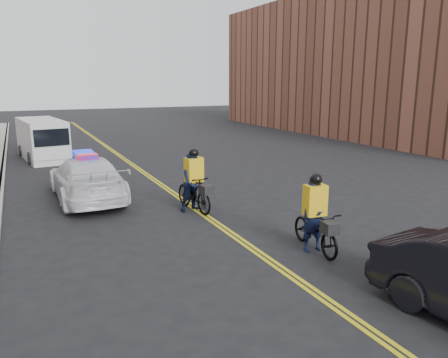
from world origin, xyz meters
TOP-DOWN VIEW (x-y plane):
  - ground at (0.00, 0.00)m, footprint 120.00×120.00m
  - center_line_left at (-0.08, 8.00)m, footprint 0.10×60.00m
  - center_line_right at (0.08, 8.00)m, footprint 0.10×60.00m
  - curb at (-6.00, 8.00)m, footprint 0.20×60.00m
  - building_across at (22.00, 18.00)m, footprint 12.00×30.00m
  - police_cruiser at (-3.11, 5.47)m, footprint 2.34×5.47m
  - cargo_van at (-4.00, 15.16)m, footprint 2.52×5.38m
  - cyclist_near at (1.35, -2.07)m, footprint 0.93×2.11m
  - cyclist_far at (-0.10, 2.48)m, footprint 1.04×2.14m

SIDE VIEW (x-z plane):
  - ground at x=0.00m, z-range 0.00..0.00m
  - center_line_left at x=-0.08m, z-range 0.00..0.01m
  - center_line_right at x=0.08m, z-range 0.00..0.01m
  - curb at x=-6.00m, z-range 0.00..0.15m
  - cyclist_near at x=1.35m, z-range -0.31..1.70m
  - police_cruiser at x=-3.11m, z-range -0.07..1.66m
  - cyclist_far at x=-0.10m, z-range -0.22..1.88m
  - cargo_van at x=-4.00m, z-range -0.02..2.15m
  - building_across at x=22.00m, z-range 0.00..11.00m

